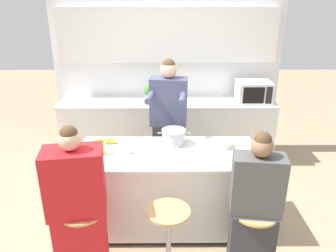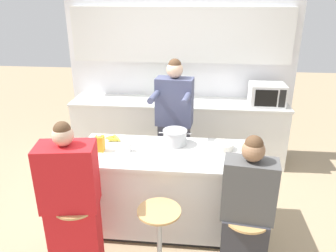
# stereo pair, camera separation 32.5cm
# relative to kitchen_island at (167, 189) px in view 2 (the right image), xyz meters

# --- Properties ---
(ground_plane) EXTENTS (16.00, 16.00, 0.00)m
(ground_plane) POSITION_rel_kitchen_island_xyz_m (0.00, 0.00, -0.45)
(ground_plane) COLOR tan
(wall_back) EXTENTS (3.34, 0.22, 2.70)m
(wall_back) POSITION_rel_kitchen_island_xyz_m (0.00, 1.86, 1.10)
(wall_back) COLOR white
(wall_back) RESTS_ON ground_plane
(back_counter) EXTENTS (3.10, 0.59, 0.92)m
(back_counter) POSITION_rel_kitchen_island_xyz_m (0.00, 1.57, 0.01)
(back_counter) COLOR white
(back_counter) RESTS_ON ground_plane
(kitchen_island) EXTENTS (1.81, 0.77, 0.88)m
(kitchen_island) POSITION_rel_kitchen_island_xyz_m (0.00, 0.00, 0.00)
(kitchen_island) COLOR black
(kitchen_island) RESTS_ON ground_plane
(bar_stool_leftmost) EXTENTS (0.38, 0.38, 0.67)m
(bar_stool_leftmost) POSITION_rel_kitchen_island_xyz_m (-0.72, -0.67, -0.08)
(bar_stool_leftmost) COLOR tan
(bar_stool_leftmost) RESTS_ON ground_plane
(bar_stool_center) EXTENTS (0.38, 0.38, 0.67)m
(bar_stool_center) POSITION_rel_kitchen_island_xyz_m (0.00, -0.66, -0.08)
(bar_stool_center) COLOR tan
(bar_stool_center) RESTS_ON ground_plane
(bar_stool_rightmost) EXTENTS (0.38, 0.38, 0.67)m
(bar_stool_rightmost) POSITION_rel_kitchen_island_xyz_m (0.72, -0.69, -0.08)
(bar_stool_rightmost) COLOR tan
(bar_stool_rightmost) RESTS_ON ground_plane
(person_cooking) EXTENTS (0.48, 0.57, 1.69)m
(person_cooking) POSITION_rel_kitchen_island_xyz_m (0.01, 0.71, 0.39)
(person_cooking) COLOR #383842
(person_cooking) RESTS_ON ground_plane
(person_wrapped_blanket) EXTENTS (0.51, 0.36, 1.44)m
(person_wrapped_blanket) POSITION_rel_kitchen_island_xyz_m (-0.75, -0.67, 0.23)
(person_wrapped_blanket) COLOR red
(person_wrapped_blanket) RESTS_ON ground_plane
(person_seated_near) EXTENTS (0.44, 0.31, 1.38)m
(person_seated_near) POSITION_rel_kitchen_island_xyz_m (0.72, -0.67, 0.18)
(person_seated_near) COLOR #333338
(person_seated_near) RESTS_ON ground_plane
(cooking_pot) EXTENTS (0.34, 0.26, 0.16)m
(cooking_pot) POSITION_rel_kitchen_island_xyz_m (0.06, 0.20, 0.52)
(cooking_pot) COLOR #B7BABC
(cooking_pot) RESTS_ON kitchen_island
(fruit_bowl) EXTENTS (0.20, 0.20, 0.07)m
(fruit_bowl) POSITION_rel_kitchen_island_xyz_m (0.56, 0.13, 0.47)
(fruit_bowl) COLOR silver
(fruit_bowl) RESTS_ON kitchen_island
(coffee_cup_near) EXTENTS (0.10, 0.07, 0.08)m
(coffee_cup_near) POSITION_rel_kitchen_island_xyz_m (-0.39, -0.02, 0.48)
(coffee_cup_near) COLOR white
(coffee_cup_near) RESTS_ON kitchen_island
(banana_bunch) EXTENTS (0.19, 0.13, 0.06)m
(banana_bunch) POSITION_rel_kitchen_island_xyz_m (-0.61, 0.22, 0.46)
(banana_bunch) COLOR yellow
(banana_bunch) RESTS_ON kitchen_island
(juice_carton) EXTENTS (0.08, 0.08, 0.17)m
(juice_carton) POSITION_rel_kitchen_island_xyz_m (-0.67, -0.04, 0.52)
(juice_carton) COLOR gold
(juice_carton) RESTS_ON kitchen_island
(microwave) EXTENTS (0.47, 0.37, 0.30)m
(microwave) POSITION_rel_kitchen_island_xyz_m (1.22, 1.54, 0.62)
(microwave) COLOR white
(microwave) RESTS_ON back_counter
(potted_plant) EXTENTS (0.18, 0.18, 0.26)m
(potted_plant) POSITION_rel_kitchen_island_xyz_m (-0.25, 1.57, 0.61)
(potted_plant) COLOR beige
(potted_plant) RESTS_ON back_counter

